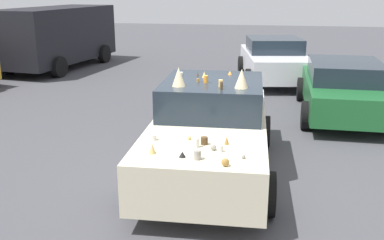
% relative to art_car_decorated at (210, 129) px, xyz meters
% --- Properties ---
extents(ground_plane, '(60.00, 60.00, 0.00)m').
position_rel_art_car_decorated_xyz_m(ground_plane, '(-0.08, -0.00, -0.74)').
color(ground_plane, '#47474C').
extents(art_car_decorated, '(4.43, 2.18, 1.79)m').
position_rel_art_car_decorated_xyz_m(art_car_decorated, '(0.00, 0.00, 0.00)').
color(art_car_decorated, beige).
rests_on(art_car_decorated, ground).
extents(parked_van_behind_right, '(5.59, 2.79, 2.26)m').
position_rel_art_car_decorated_xyz_m(parked_van_behind_right, '(8.80, 7.04, 0.53)').
color(parked_van_behind_right, black).
rests_on(parked_van_behind_right, ground).
extents(parked_sedan_far_left, '(4.25, 2.05, 1.33)m').
position_rel_art_car_decorated_xyz_m(parked_sedan_far_left, '(3.88, -2.67, -0.05)').
color(parked_sedan_far_left, '#1E602D').
rests_on(parked_sedan_far_left, ground).
extents(parked_sedan_row_back_far, '(4.26, 2.54, 1.42)m').
position_rel_art_car_decorated_xyz_m(parked_sedan_row_back_far, '(7.60, -1.03, -0.01)').
color(parked_sedan_row_back_far, white).
rests_on(parked_sedan_row_back_far, ground).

